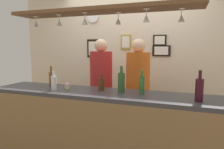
{
  "coord_description": "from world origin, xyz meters",
  "views": [
    {
      "loc": [
        0.93,
        -2.49,
        1.55
      ],
      "look_at": [
        0.0,
        0.1,
        1.19
      ],
      "focal_mm": 32.84,
      "sensor_mm": 36.0,
      "label": 1
    }
  ],
  "objects_px": {
    "bottle_beer_amber_tall": "(51,78)",
    "bottle_beer_green_import": "(142,84)",
    "cupcake": "(67,86)",
    "wall_clock": "(93,17)",
    "picture_frame_caricature": "(94,48)",
    "picture_frame_lower_pair": "(161,51)",
    "bottle_champagne_green": "(121,82)",
    "bottle_wine_dark_red": "(199,89)",
    "picture_frame_crest": "(126,42)",
    "person_left_red_shirt": "(101,83)",
    "bottle_beer_brown_stubby": "(102,85)",
    "picture_frame_upper_small": "(160,40)",
    "bottle_soda_clear": "(54,83)",
    "person_middle_orange_shirt": "(138,85)"
  },
  "relations": [
    {
      "from": "cupcake",
      "to": "wall_clock",
      "type": "bearing_deg",
      "value": 101.24
    },
    {
      "from": "person_left_red_shirt",
      "to": "wall_clock",
      "type": "height_order",
      "value": "wall_clock"
    },
    {
      "from": "cupcake",
      "to": "bottle_beer_amber_tall",
      "type": "bearing_deg",
      "value": 157.9
    },
    {
      "from": "person_middle_orange_shirt",
      "to": "picture_frame_crest",
      "type": "bearing_deg",
      "value": 119.06
    },
    {
      "from": "bottle_beer_green_import",
      "to": "picture_frame_upper_small",
      "type": "xyz_separation_m",
      "value": [
        0.02,
        1.33,
        0.52
      ]
    },
    {
      "from": "person_left_red_shirt",
      "to": "picture_frame_upper_small",
      "type": "xyz_separation_m",
      "value": [
        0.78,
        0.68,
        0.66
      ]
    },
    {
      "from": "person_left_red_shirt",
      "to": "person_middle_orange_shirt",
      "type": "height_order",
      "value": "person_left_red_shirt"
    },
    {
      "from": "bottle_soda_clear",
      "to": "bottle_wine_dark_red",
      "type": "distance_m",
      "value": 1.6
    },
    {
      "from": "bottle_champagne_green",
      "to": "wall_clock",
      "type": "relative_size",
      "value": 1.36
    },
    {
      "from": "picture_frame_lower_pair",
      "to": "picture_frame_caricature",
      "type": "relative_size",
      "value": 0.88
    },
    {
      "from": "bottle_beer_brown_stubby",
      "to": "bottle_beer_amber_tall",
      "type": "relative_size",
      "value": 0.69
    },
    {
      "from": "cupcake",
      "to": "person_left_red_shirt",
      "type": "bearing_deg",
      "value": 77.46
    },
    {
      "from": "bottle_champagne_green",
      "to": "picture_frame_lower_pair",
      "type": "relative_size",
      "value": 1.0
    },
    {
      "from": "bottle_beer_amber_tall",
      "to": "bottle_beer_green_import",
      "type": "distance_m",
      "value": 1.24
    },
    {
      "from": "picture_frame_caricature",
      "to": "person_left_red_shirt",
      "type": "bearing_deg",
      "value": -57.44
    },
    {
      "from": "bottle_beer_amber_tall",
      "to": "bottle_beer_green_import",
      "type": "height_order",
      "value": "same"
    },
    {
      "from": "bottle_beer_amber_tall",
      "to": "picture_frame_upper_small",
      "type": "height_order",
      "value": "picture_frame_upper_small"
    },
    {
      "from": "bottle_beer_green_import",
      "to": "bottle_beer_amber_tall",
      "type": "bearing_deg",
      "value": 176.88
    },
    {
      "from": "picture_frame_lower_pair",
      "to": "picture_frame_caricature",
      "type": "bearing_deg",
      "value": 180.0
    },
    {
      "from": "picture_frame_caricature",
      "to": "picture_frame_lower_pair",
      "type": "bearing_deg",
      "value": 0.0
    },
    {
      "from": "person_middle_orange_shirt",
      "to": "picture_frame_crest",
      "type": "xyz_separation_m",
      "value": [
        -0.38,
        0.68,
        0.64
      ]
    },
    {
      "from": "bottle_beer_brown_stubby",
      "to": "wall_clock",
      "type": "bearing_deg",
      "value": 118.3
    },
    {
      "from": "bottle_beer_amber_tall",
      "to": "bottle_soda_clear",
      "type": "distance_m",
      "value": 0.33
    },
    {
      "from": "bottle_beer_brown_stubby",
      "to": "picture_frame_caricature",
      "type": "relative_size",
      "value": 0.53
    },
    {
      "from": "person_middle_orange_shirt",
      "to": "bottle_soda_clear",
      "type": "xyz_separation_m",
      "value": [
        -0.84,
        -0.83,
        0.13
      ]
    },
    {
      "from": "picture_frame_caricature",
      "to": "bottle_wine_dark_red",
      "type": "bearing_deg",
      "value": -39.99
    },
    {
      "from": "cupcake",
      "to": "wall_clock",
      "type": "relative_size",
      "value": 0.35
    },
    {
      "from": "bottle_wine_dark_red",
      "to": "picture_frame_upper_small",
      "type": "relative_size",
      "value": 1.36
    },
    {
      "from": "picture_frame_caricature",
      "to": "bottle_champagne_green",
      "type": "bearing_deg",
      "value": -54.06
    },
    {
      "from": "bottle_beer_brown_stubby",
      "to": "wall_clock",
      "type": "distance_m",
      "value": 1.81
    },
    {
      "from": "picture_frame_crest",
      "to": "person_left_red_shirt",
      "type": "bearing_deg",
      "value": -105.93
    },
    {
      "from": "picture_frame_caricature",
      "to": "bottle_beer_amber_tall",
      "type": "bearing_deg",
      "value": -92.06
    },
    {
      "from": "person_left_red_shirt",
      "to": "bottle_beer_green_import",
      "type": "distance_m",
      "value": 1.01
    },
    {
      "from": "bottle_beer_green_import",
      "to": "picture_frame_caricature",
      "type": "xyz_separation_m",
      "value": [
        -1.2,
        1.33,
        0.39
      ]
    },
    {
      "from": "picture_frame_lower_pair",
      "to": "bottle_champagne_green",
      "type": "bearing_deg",
      "value": -102.69
    },
    {
      "from": "bottle_beer_amber_tall",
      "to": "bottle_beer_green_import",
      "type": "relative_size",
      "value": 1.0
    },
    {
      "from": "bottle_soda_clear",
      "to": "bottle_beer_brown_stubby",
      "type": "bearing_deg",
      "value": 18.64
    },
    {
      "from": "picture_frame_crest",
      "to": "picture_frame_lower_pair",
      "type": "xyz_separation_m",
      "value": [
        0.62,
        0.0,
        -0.15
      ]
    },
    {
      "from": "bottle_champagne_green",
      "to": "cupcake",
      "type": "height_order",
      "value": "bottle_champagne_green"
    },
    {
      "from": "bottle_beer_brown_stubby",
      "to": "person_left_red_shirt",
      "type": "bearing_deg",
      "value": 113.15
    },
    {
      "from": "person_left_red_shirt",
      "to": "bottle_champagne_green",
      "type": "bearing_deg",
      "value": -50.75
    },
    {
      "from": "bottle_wine_dark_red",
      "to": "picture_frame_crest",
      "type": "relative_size",
      "value": 1.15
    },
    {
      "from": "picture_frame_upper_small",
      "to": "bottle_wine_dark_red",
      "type": "bearing_deg",
      "value": -69.55
    },
    {
      "from": "person_left_red_shirt",
      "to": "bottle_beer_brown_stubby",
      "type": "distance_m",
      "value": 0.71
    },
    {
      "from": "bottle_champagne_green",
      "to": "picture_frame_caricature",
      "type": "distance_m",
      "value": 1.67
    },
    {
      "from": "bottle_beer_brown_stubby",
      "to": "bottle_beer_green_import",
      "type": "xyz_separation_m",
      "value": [
        0.48,
        -0.0,
        0.03
      ]
    },
    {
      "from": "picture_frame_upper_small",
      "to": "wall_clock",
      "type": "relative_size",
      "value": 1.0
    },
    {
      "from": "bottle_beer_amber_tall",
      "to": "bottle_wine_dark_red",
      "type": "height_order",
      "value": "bottle_wine_dark_red"
    },
    {
      "from": "picture_frame_upper_small",
      "to": "picture_frame_caricature",
      "type": "distance_m",
      "value": 1.23
    },
    {
      "from": "bottle_champagne_green",
      "to": "bottle_beer_brown_stubby",
      "type": "bearing_deg",
      "value": -176.67
    }
  ]
}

